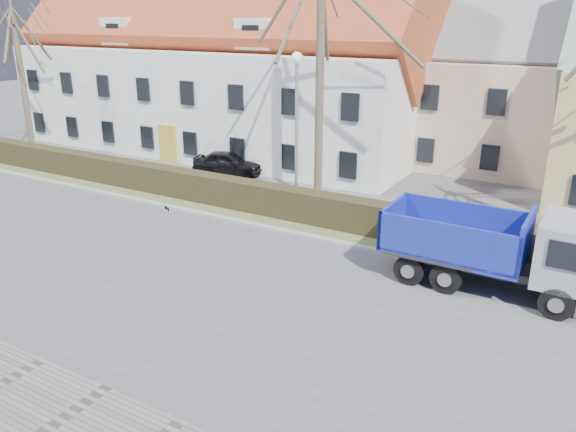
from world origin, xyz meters
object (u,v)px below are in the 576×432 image
Objects in this scene: streetlight at (297,135)px; dump_truck at (483,246)px; cart_frame at (165,203)px; parked_car_a at (228,163)px.

dump_truck is at bearing -21.00° from streetlight.
cart_frame is 0.18× the size of parked_car_a.
parked_car_a is (-0.93, 6.11, 0.34)m from cart_frame.
cart_frame is (-13.74, 0.65, -1.07)m from dump_truck.
cart_frame is at bearing -153.39° from streetlight.
parked_car_a is at bearing 98.66° from cart_frame.
dump_truck is 1.82× the size of parked_car_a.
dump_truck is 10.40× the size of cart_frame.
parked_car_a is (-6.16, 3.49, -2.79)m from streetlight.
streetlight is 1.82× the size of parked_car_a.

